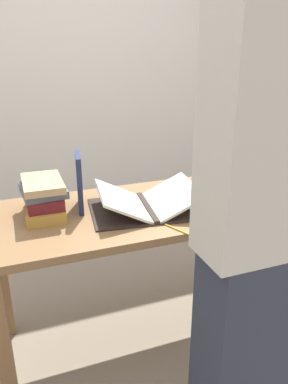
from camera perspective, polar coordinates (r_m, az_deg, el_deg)
ground_plane at (r=2.17m, az=-0.49°, el=-20.88°), size 12.00×12.00×0.00m
wall_back at (r=3.40m, az=-11.74°, el=17.98°), size 8.00×0.06×2.60m
reading_desk at (r=1.81m, az=-0.55°, el=-5.49°), size 1.43×0.65×0.75m
open_book at (r=1.72m, az=0.53°, el=-1.67°), size 0.56×0.42×0.11m
book_stack_tall at (r=1.72m, az=-15.02°, el=-0.80°), size 0.20×0.29×0.16m
book_standing_upright at (r=1.73m, az=-9.82°, el=1.55°), size 0.05×0.19×0.26m
reading_lamp at (r=2.02m, az=13.11°, el=10.75°), size 0.13×0.13×0.47m
coffee_mug at (r=1.74m, az=7.85°, el=-1.39°), size 0.07×0.10×0.08m
pencil at (r=1.55m, az=5.01°, el=-5.67°), size 0.07×0.14×0.01m
person_reader at (r=1.23m, az=16.50°, el=-7.37°), size 0.36×0.21×1.79m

